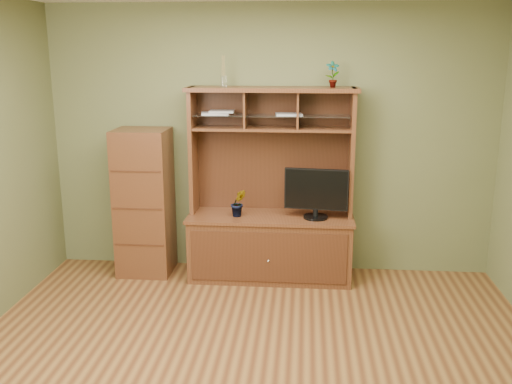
# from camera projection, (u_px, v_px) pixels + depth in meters

# --- Properties ---
(room) EXTENTS (4.54, 4.04, 2.74)m
(room) POSITION_uv_depth(u_px,v_px,m) (252.00, 187.00, 3.84)
(room) COLOR #562F18
(room) RESTS_ON ground
(media_hutch) EXTENTS (1.66, 0.61, 1.90)m
(media_hutch) POSITION_uv_depth(u_px,v_px,m) (270.00, 227.00, 5.71)
(media_hutch) COLOR #452313
(media_hutch) RESTS_ON room
(monitor) EXTENTS (0.62, 0.24, 0.49)m
(monitor) POSITION_uv_depth(u_px,v_px,m) (316.00, 192.00, 5.50)
(monitor) COLOR black
(monitor) RESTS_ON media_hutch
(orchid_plant) EXTENTS (0.18, 0.16, 0.27)m
(orchid_plant) POSITION_uv_depth(u_px,v_px,m) (238.00, 203.00, 5.60)
(orchid_plant) COLOR #245A1E
(orchid_plant) RESTS_ON media_hutch
(top_plant) EXTENTS (0.14, 0.11, 0.25)m
(top_plant) POSITION_uv_depth(u_px,v_px,m) (333.00, 74.00, 5.37)
(top_plant) COLOR #2A6C25
(top_plant) RESTS_ON media_hutch
(reed_diffuser) EXTENTS (0.06, 0.06, 0.29)m
(reed_diffuser) POSITION_uv_depth(u_px,v_px,m) (223.00, 75.00, 5.46)
(reed_diffuser) COLOR silver
(reed_diffuser) RESTS_ON media_hutch
(magazines) EXTENTS (1.00, 0.24, 0.04)m
(magazines) POSITION_uv_depth(u_px,v_px,m) (241.00, 113.00, 5.54)
(magazines) COLOR silver
(magazines) RESTS_ON media_hutch
(side_cabinet) EXTENTS (0.53, 0.48, 1.49)m
(side_cabinet) POSITION_uv_depth(u_px,v_px,m) (144.00, 202.00, 5.78)
(side_cabinet) COLOR #452313
(side_cabinet) RESTS_ON room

